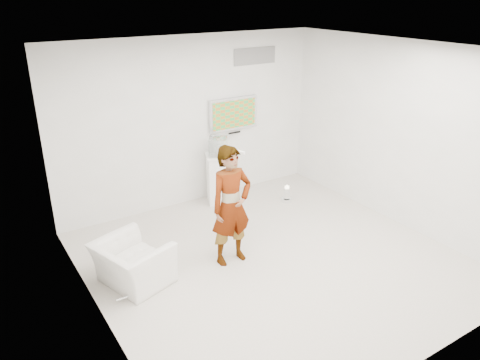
{
  "coord_description": "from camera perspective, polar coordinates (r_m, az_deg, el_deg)",
  "views": [
    {
      "loc": [
        -3.6,
        -4.72,
        3.71
      ],
      "look_at": [
        -0.19,
        0.6,
        1.1
      ],
      "focal_mm": 35.0,
      "sensor_mm": 36.0,
      "label": 1
    }
  ],
  "objects": [
    {
      "name": "pedestal",
      "position": [
        8.58,
        -2.6,
        0.16
      ],
      "size": [
        0.58,
        0.58,
        0.92
      ],
      "primitive_type": "cube",
      "rotation": [
        0.0,
        0.0,
        -0.37
      ],
      "color": "white",
      "rests_on": "room"
    },
    {
      "name": "tv",
      "position": [
        8.71,
        -0.85,
        8.08
      ],
      "size": [
        1.0,
        0.08,
        0.6
      ],
      "primitive_type": "cube",
      "color": "#BABABE",
      "rests_on": "room"
    },
    {
      "name": "room",
      "position": [
        6.34,
        4.36,
        1.94
      ],
      "size": [
        5.01,
        5.01,
        3.0
      ],
      "color": "beige",
      "rests_on": "ground"
    },
    {
      "name": "armchair",
      "position": [
        6.5,
        -12.95,
        -9.83
      ],
      "size": [
        1.06,
        1.13,
        0.61
      ],
      "primitive_type": "imported",
      "rotation": [
        0.0,
        0.0,
        1.87
      ],
      "color": "white",
      "rests_on": "room"
    },
    {
      "name": "wii_remote",
      "position": [
        6.54,
        0.01,
        3.4
      ],
      "size": [
        0.09,
        0.16,
        0.04
      ],
      "primitive_type": "cube",
      "rotation": [
        0.0,
        0.0,
        0.35
      ],
      "color": "white",
      "rests_on": "person"
    },
    {
      "name": "floor_uplight",
      "position": [
        8.73,
        5.72,
        -1.7
      ],
      "size": [
        0.26,
        0.26,
        0.31
      ],
      "primitive_type": "cylinder",
      "rotation": [
        0.0,
        0.0,
        -0.35
      ],
      "color": "white",
      "rests_on": "room"
    },
    {
      "name": "logo_decal",
      "position": [
        8.82,
        1.83,
        14.87
      ],
      "size": [
        0.9,
        0.02,
        0.3
      ],
      "primitive_type": "cube",
      "color": "slate",
      "rests_on": "room"
    },
    {
      "name": "vitrine",
      "position": [
        8.36,
        -2.67,
        4.1
      ],
      "size": [
        0.44,
        0.44,
        0.32
      ],
      "primitive_type": "cube",
      "rotation": [
        0.0,
        0.0,
        -0.6
      ],
      "color": "white",
      "rests_on": "pedestal"
    },
    {
      "name": "person",
      "position": [
        6.56,
        -1.08,
        -3.16
      ],
      "size": [
        0.65,
        0.43,
        1.75
      ],
      "primitive_type": "imported",
      "rotation": [
        0.0,
        0.0,
        0.02
      ],
      "color": "white",
      "rests_on": "room"
    },
    {
      "name": "console",
      "position": [
        8.38,
        -2.66,
        3.76
      ],
      "size": [
        0.13,
        0.16,
        0.21
      ],
      "primitive_type": "cube",
      "rotation": [
        0.0,
        0.0,
        -0.59
      ],
      "color": "white",
      "rests_on": "pedestal"
    }
  ]
}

